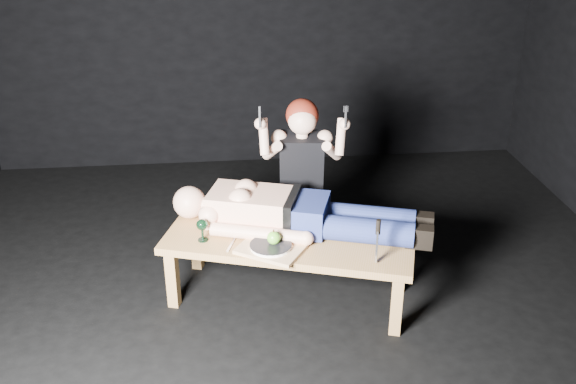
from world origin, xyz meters
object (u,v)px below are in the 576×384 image
at_px(kneeling_woman, 302,175).
at_px(table, 289,268).
at_px(lying_man, 301,209).
at_px(carving_knife, 377,242).
at_px(serving_tray, 271,249).
at_px(goblet, 202,230).

bearing_deg(kneeling_woman, table, -97.66).
distance_m(table, lying_man, 0.39).
bearing_deg(carving_knife, serving_tray, 179.30).
height_order(table, serving_tray, serving_tray).
bearing_deg(goblet, lying_man, 8.42).
height_order(table, lying_man, lying_man).
height_order(kneeling_woman, carving_knife, kneeling_woman).
distance_m(lying_man, kneeling_woman, 0.48).
xyz_separation_m(goblet, carving_knife, (1.03, -0.37, 0.07)).
relative_size(lying_man, kneeling_woman, 1.35).
relative_size(table, lying_man, 0.94).
bearing_deg(serving_tray, carving_knife, -18.31).
bearing_deg(carving_knife, goblet, 177.71).
xyz_separation_m(lying_man, goblet, (-0.63, -0.09, -0.07)).
relative_size(kneeling_woman, carving_knife, 4.31).
xyz_separation_m(kneeling_woman, goblet, (-0.69, -0.57, -0.09)).
bearing_deg(table, lying_man, 70.09).
relative_size(table, goblet, 10.58).
height_order(lying_man, goblet, lying_man).
distance_m(table, serving_tray, 0.30).
xyz_separation_m(serving_tray, goblet, (-0.41, 0.17, 0.06)).
height_order(lying_man, kneeling_woman, kneeling_woman).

